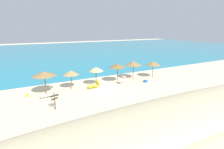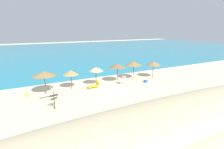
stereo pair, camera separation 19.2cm
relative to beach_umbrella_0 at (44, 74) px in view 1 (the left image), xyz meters
The scene contains 15 objects.
ground_plane 7.52m from the beach_umbrella_0, ahead, with size 160.00×160.00×0.00m, color beige.
sea_water 38.54m from the beach_umbrella_0, 79.53° to the left, with size 160.00×67.88×0.01m, color teal.
dune_ridge 14.59m from the beach_umbrella_0, 55.77° to the right, with size 40.29×5.65×2.00m, color beige.
beach_umbrella_0 is the anchor object (origin of this frame).
beach_umbrella_1 3.20m from the beach_umbrella_0, ahead, with size 2.00×2.00×2.46m.
beach_umbrella_2 6.44m from the beach_umbrella_0, ahead, with size 1.94×1.94×2.62m.
beach_umbrella_3 9.64m from the beach_umbrella_0, ahead, with size 2.28×2.28×2.78m.
beach_umbrella_4 12.59m from the beach_umbrella_0, ahead, with size 2.45×2.45×2.81m.
beach_umbrella_5 15.86m from the beach_umbrella_0, ahead, with size 2.25×2.25×2.62m.
lounge_chair_0 2.38m from the beach_umbrella_0, 81.83° to the right, with size 1.64×0.82×1.09m.
lounge_chair_1 6.28m from the beach_umbrella_0, ahead, with size 1.63×0.85×1.04m.
lounge_chair_2 10.46m from the beach_umbrella_0, ahead, with size 1.50×1.13×0.96m.
wooden_signpost 4.81m from the beach_umbrella_0, 85.88° to the right, with size 0.83×0.36×1.75m.
beach_ball 3.11m from the beach_umbrella_0, behind, with size 0.37×0.37×0.37m, color yellow.
cooler_box 13.66m from the beach_umbrella_0, ahead, with size 0.42×0.43×0.31m, color blue.
Camera 1 is at (-8.48, -19.03, 7.57)m, focal length 26.99 mm.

